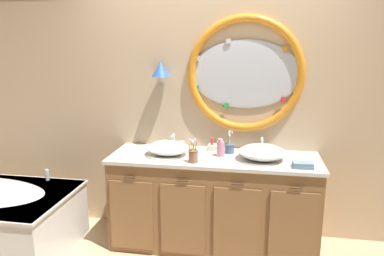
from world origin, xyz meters
TOP-DOWN VIEW (x-y plane):
  - back_wall_assembly at (0.02, 0.59)m, footprint 6.40×0.26m
  - vanity_counter at (0.04, 0.25)m, footprint 1.86×0.64m
  - sink_basin_left at (-0.38, 0.22)m, footprint 0.38×0.38m
  - sink_basin_right at (0.45, 0.22)m, footprint 0.41×0.41m
  - faucet_set_left at (-0.38, 0.47)m, footprint 0.21×0.14m
  - faucet_set_right at (0.45, 0.47)m, footprint 0.21×0.14m
  - toothbrush_holder_left at (-0.12, 0.05)m, footprint 0.09×0.09m
  - toothbrush_holder_right at (0.16, 0.37)m, footprint 0.09×0.09m
  - soap_dispenser at (0.09, 0.26)m, footprint 0.07×0.07m
  - folded_hand_towel at (0.77, 0.06)m, footprint 0.17×0.11m
  - toiletry_basket at (0.02, 0.46)m, footprint 0.13×0.12m

SIDE VIEW (x-z plane):
  - vanity_counter at x=0.04m, z-range 0.00..0.86m
  - folded_hand_towel at x=0.77m, z-range 0.85..0.90m
  - toiletry_basket at x=0.02m, z-range 0.83..0.94m
  - toothbrush_holder_right at x=0.16m, z-range 0.80..1.01m
  - faucet_set_right at x=0.45m, z-range 0.84..0.98m
  - faucet_set_left at x=-0.38m, z-range 0.84..0.98m
  - toothbrush_holder_left at x=-0.12m, z-range 0.81..1.02m
  - sink_basin_left at x=-0.38m, z-range 0.86..0.98m
  - sink_basin_right at x=0.45m, z-range 0.86..0.99m
  - soap_dispenser at x=0.09m, z-range 0.85..1.01m
  - back_wall_assembly at x=0.02m, z-range 0.02..2.62m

